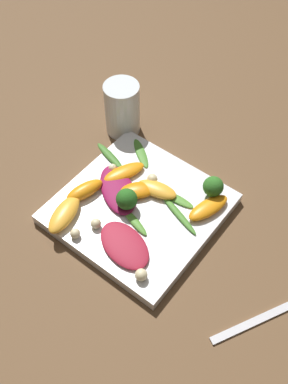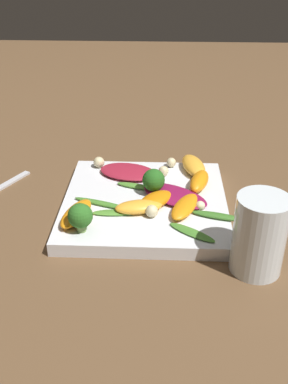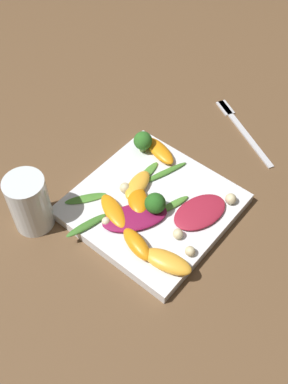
# 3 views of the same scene
# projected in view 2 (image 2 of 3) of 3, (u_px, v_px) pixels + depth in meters

# --- Properties ---
(ground_plane) EXTENTS (2.40, 2.40, 0.00)m
(ground_plane) POSITION_uv_depth(u_px,v_px,m) (145.00, 209.00, 0.69)
(ground_plane) COLOR brown
(plate) EXTENTS (0.24, 0.24, 0.02)m
(plate) POSITION_uv_depth(u_px,v_px,m) (145.00, 204.00, 0.68)
(plate) COLOR white
(plate) RESTS_ON ground_plane
(drinking_glass) EXTENTS (0.06, 0.06, 0.10)m
(drinking_glass) POSITION_uv_depth(u_px,v_px,m) (259.00, 235.00, 0.54)
(drinking_glass) COLOR white
(drinking_glass) RESTS_ON ground_plane
(radicchio_leaf_0) EXTENTS (0.08, 0.11, 0.01)m
(radicchio_leaf_0) POSITION_uv_depth(u_px,v_px,m) (128.00, 172.00, 0.74)
(radicchio_leaf_0) COLOR maroon
(radicchio_leaf_0) RESTS_ON plate
(radicchio_leaf_1) EXTENTS (0.10, 0.12, 0.01)m
(radicchio_leaf_1) POSITION_uv_depth(u_px,v_px,m) (175.00, 195.00, 0.67)
(radicchio_leaf_1) COLOR maroon
(radicchio_leaf_1) RESTS_ON plate
(orange_segment_0) EXTENTS (0.07, 0.07, 0.02)m
(orange_segment_0) POSITION_uv_depth(u_px,v_px,m) (156.00, 200.00, 0.66)
(orange_segment_0) COLOR orange
(orange_segment_0) RESTS_ON plate
(orange_segment_1) EXTENTS (0.08, 0.06, 0.01)m
(orange_segment_1) POSITION_uv_depth(u_px,v_px,m) (185.00, 207.00, 0.64)
(orange_segment_1) COLOR orange
(orange_segment_1) RESTS_ON plate
(orange_segment_2) EXTENTS (0.08, 0.05, 0.02)m
(orange_segment_2) POSITION_uv_depth(u_px,v_px,m) (76.00, 213.00, 0.63)
(orange_segment_2) COLOR orange
(orange_segment_2) RESTS_ON plate
(orange_segment_3) EXTENTS (0.08, 0.05, 0.02)m
(orange_segment_3) POSITION_uv_depth(u_px,v_px,m) (194.00, 166.00, 0.75)
(orange_segment_3) COLOR #FCAD33
(orange_segment_3) RESTS_ON plate
(orange_segment_4) EXTENTS (0.04, 0.07, 0.02)m
(orange_segment_4) POSITION_uv_depth(u_px,v_px,m) (139.00, 207.00, 0.64)
(orange_segment_4) COLOR #FCAD33
(orange_segment_4) RESTS_ON plate
(orange_segment_5) EXTENTS (0.07, 0.04, 0.02)m
(orange_segment_5) POSITION_uv_depth(u_px,v_px,m) (199.00, 181.00, 0.70)
(orange_segment_5) COLOR orange
(orange_segment_5) RESTS_ON plate
(broccoli_floret_0) EXTENTS (0.03, 0.03, 0.04)m
(broccoli_floret_0) POSITION_uv_depth(u_px,v_px,m) (154.00, 181.00, 0.68)
(broccoli_floret_0) COLOR #84AD5B
(broccoli_floret_0) RESTS_ON plate
(broccoli_floret_1) EXTENTS (0.03, 0.03, 0.04)m
(broccoli_floret_1) POSITION_uv_depth(u_px,v_px,m) (80.00, 216.00, 0.59)
(broccoli_floret_1) COLOR #7A9E51
(broccoli_floret_1) RESTS_ON plate
(arugula_sprig_0) EXTENTS (0.03, 0.08, 0.01)m
(arugula_sprig_0) POSITION_uv_depth(u_px,v_px,m) (218.00, 216.00, 0.63)
(arugula_sprig_0) COLOR #3D7528
(arugula_sprig_0) RESTS_ON plate
(arugula_sprig_1) EXTENTS (0.04, 0.09, 0.01)m
(arugula_sprig_1) POSITION_uv_depth(u_px,v_px,m) (103.00, 204.00, 0.66)
(arugula_sprig_1) COLOR #47842D
(arugula_sprig_1) RESTS_ON plate
(arugula_sprig_2) EXTENTS (0.03, 0.07, 0.01)m
(arugula_sprig_2) POSITION_uv_depth(u_px,v_px,m) (136.00, 186.00, 0.70)
(arugula_sprig_2) COLOR #518E33
(arugula_sprig_2) RESTS_ON plate
(arugula_sprig_3) EXTENTS (0.05, 0.07, 0.00)m
(arugula_sprig_3) POSITION_uv_depth(u_px,v_px,m) (192.00, 232.00, 0.60)
(arugula_sprig_3) COLOR #47842D
(arugula_sprig_3) RESTS_ON plate
(arugula_sprig_4) EXTENTS (0.02, 0.07, 0.00)m
(arugula_sprig_4) POSITION_uv_depth(u_px,v_px,m) (115.00, 213.00, 0.64)
(arugula_sprig_4) COLOR #518E33
(arugula_sprig_4) RESTS_ON plate
(macadamia_nut_0) EXTENTS (0.02, 0.02, 0.02)m
(macadamia_nut_0) POSITION_uv_depth(u_px,v_px,m) (152.00, 211.00, 0.63)
(macadamia_nut_0) COLOR beige
(macadamia_nut_0) RESTS_ON plate
(macadamia_nut_1) EXTENTS (0.02, 0.02, 0.02)m
(macadamia_nut_1) POSITION_uv_depth(u_px,v_px,m) (171.00, 162.00, 0.76)
(macadamia_nut_1) COLOR beige
(macadamia_nut_1) RESTS_ON plate
(macadamia_nut_2) EXTENTS (0.02, 0.02, 0.02)m
(macadamia_nut_2) POSITION_uv_depth(u_px,v_px,m) (164.00, 171.00, 0.74)
(macadamia_nut_2) COLOR beige
(macadamia_nut_2) RESTS_ON plate
(macadamia_nut_3) EXTENTS (0.01, 0.01, 0.01)m
(macadamia_nut_3) POSITION_uv_depth(u_px,v_px,m) (200.00, 206.00, 0.65)
(macadamia_nut_3) COLOR beige
(macadamia_nut_3) RESTS_ON plate
(macadamia_nut_4) EXTENTS (0.02, 0.02, 0.02)m
(macadamia_nut_4) POSITION_uv_depth(u_px,v_px,m) (99.00, 162.00, 0.76)
(macadamia_nut_4) COLOR beige
(macadamia_nut_4) RESTS_ON plate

